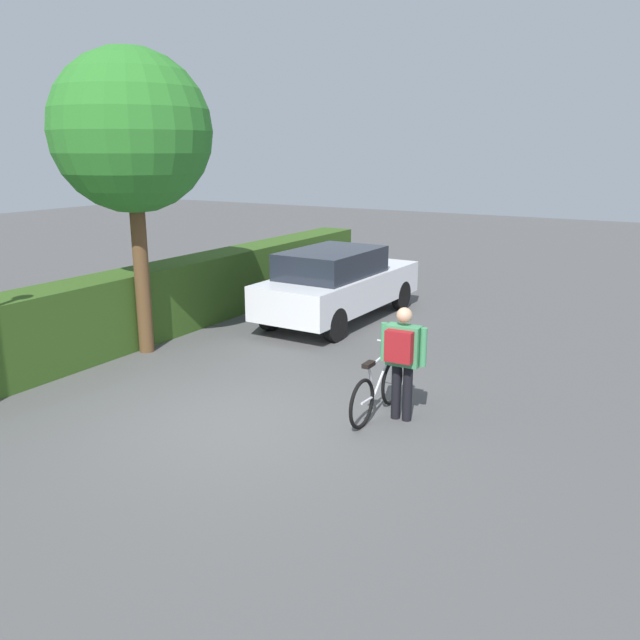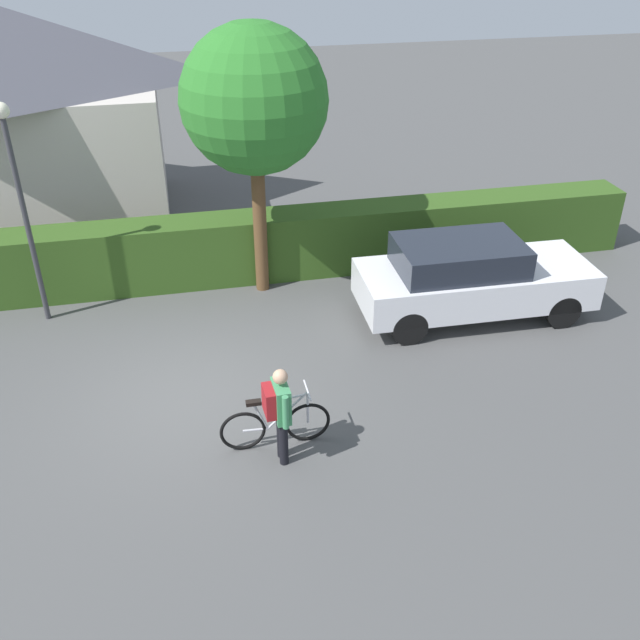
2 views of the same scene
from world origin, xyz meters
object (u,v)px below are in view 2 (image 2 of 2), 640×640
Objects in this scene: bicycle at (276,425)px; parked_car_near at (470,277)px; person_rider at (279,408)px; tree_kerbside at (254,101)px; street_lamp at (18,186)px.

parked_car_near is at bearing 35.19° from bicycle.
person_rider is 0.30× the size of tree_kerbside.
street_lamp is (-7.99, 1.59, 1.86)m from parked_car_near.
parked_car_near is at bearing 38.22° from person_rider.
parked_car_near reaches higher than bicycle.
street_lamp is (-3.76, 4.92, 1.74)m from person_rider.
parked_car_near is at bearing -27.31° from tree_kerbside.
bicycle is at bearing 91.87° from person_rider.
bicycle is 0.67m from person_rider.
tree_kerbside reaches higher than parked_car_near.
person_rider is at bearing -52.62° from street_lamp.
parked_car_near is 2.83× the size of person_rider.
street_lamp is 4.42m from tree_kerbside.
parked_car_near is 5.38m from person_rider.
tree_kerbside is (4.25, 0.34, 1.17)m from street_lamp.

